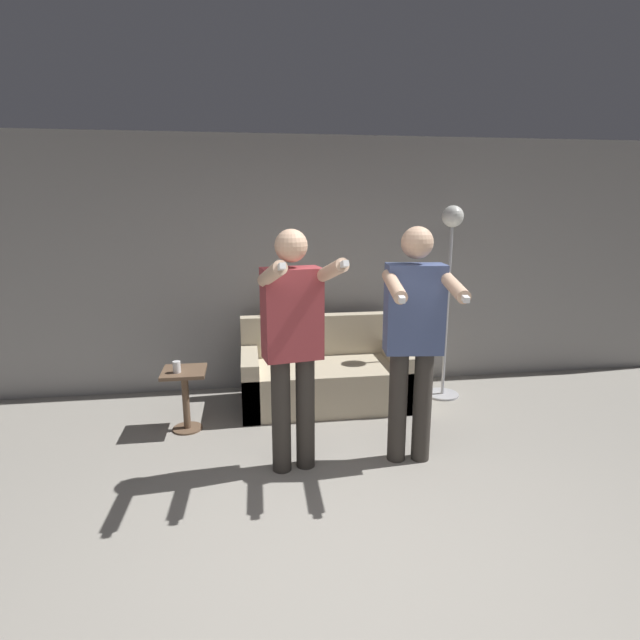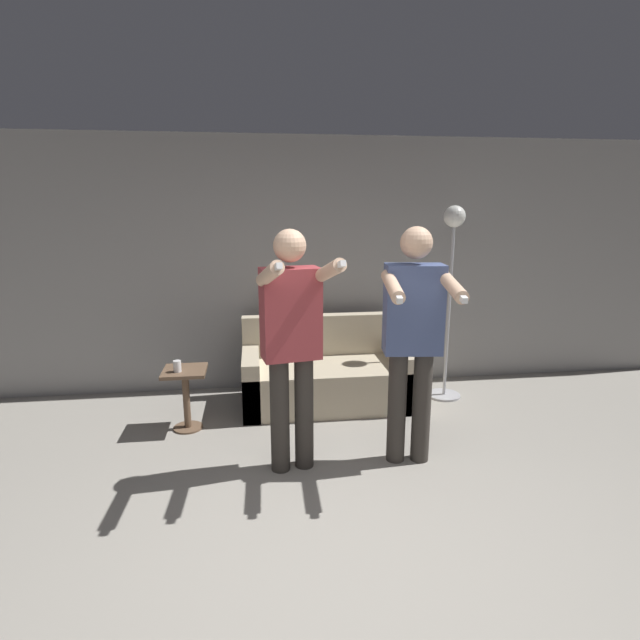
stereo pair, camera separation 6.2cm
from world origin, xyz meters
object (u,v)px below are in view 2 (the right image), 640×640
Objects in this scene: person_left at (292,336)px; cat at (287,308)px; couch at (325,376)px; cup at (177,366)px; side_table at (186,388)px; floor_lamp at (452,262)px; person_right at (413,331)px.

person_left reaches higher than cat.
couch is 1.45m from cup.
cat is at bearing 38.05° from side_table.
cat is at bearing 169.30° from floor_lamp.
couch is 0.90× the size of person_right.
cup is at bearing 164.13° from person_right.
side_table is (-1.28, -0.43, 0.11)m from couch.
person_left is 0.99× the size of person_right.
side_table is (-0.93, -0.73, -0.53)m from cat.
side_table is at bearing 127.41° from person_left.
person_right is 1.74m from cat.
cat is at bearing 77.78° from person_left.
side_table is at bearing 162.10° from person_right.
cup reaches higher than side_table.
cup is at bearing -132.83° from side_table.
side_table is at bearing -161.43° from couch.
side_table is (-1.75, 0.80, -0.65)m from person_right.
person_left is 18.08× the size of cup.
person_right is 18.20× the size of cup.
person_right is 0.93× the size of floor_lamp.
person_left reaches higher than cup.
couch is 0.84× the size of floor_lamp.
floor_lamp is at bearing 9.67° from side_table.
cup is (-0.92, 0.75, -0.44)m from person_left.
cup is (-1.80, 0.75, -0.44)m from person_right.
person_right is at bearing -9.79° from person_left.
couch is at bearing -40.51° from cat.
person_left reaches higher than side_table.
cat is at bearing 139.49° from couch.
couch is 1.36m from side_table.
cup is (-1.33, -0.48, 0.33)m from couch.
person_right is (0.88, -0.00, 0.00)m from person_left.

